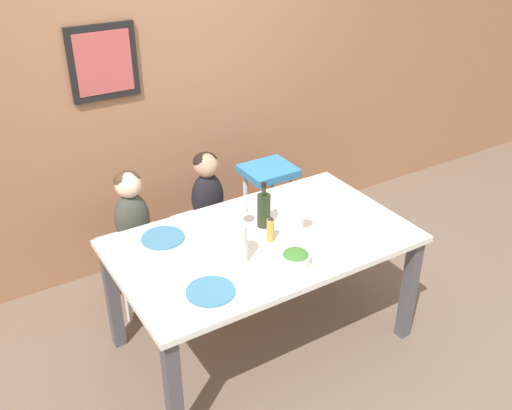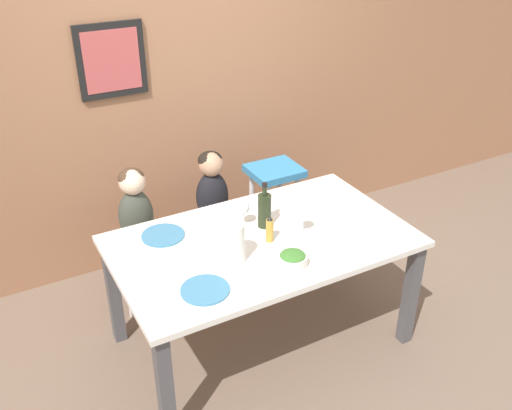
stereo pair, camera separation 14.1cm
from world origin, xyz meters
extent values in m
plane|color=#705B4C|center=(0.00, 0.00, 0.00)|extent=(14.00, 14.00, 0.00)
cube|color=#9E6B4C|center=(0.00, 1.23, 1.35)|extent=(10.00, 0.06, 2.70)
cube|color=black|center=(-0.41, 1.19, 1.51)|extent=(0.43, 0.02, 0.46)
cube|color=#B74C4C|center=(-0.41, 1.18, 1.51)|extent=(0.35, 0.00, 0.38)
cube|color=white|center=(0.00, 0.00, 0.72)|extent=(1.66, 0.97, 0.03)
cube|color=#4C4C51|center=(-0.77, -0.43, 0.35)|extent=(0.07, 0.07, 0.70)
cube|color=#4C4C51|center=(0.77, -0.43, 0.35)|extent=(0.07, 0.07, 0.70)
cube|color=#4C4C51|center=(-0.77, 0.43, 0.35)|extent=(0.07, 0.07, 0.70)
cube|color=#4C4C51|center=(0.77, 0.43, 0.35)|extent=(0.07, 0.07, 0.70)
cylinder|color=silver|center=(-0.64, 0.59, 0.21)|extent=(0.04, 0.04, 0.42)
cylinder|color=silver|center=(-0.36, 0.59, 0.21)|extent=(0.04, 0.04, 0.42)
cylinder|color=silver|center=(-0.64, 0.87, 0.21)|extent=(0.04, 0.04, 0.42)
cylinder|color=silver|center=(-0.36, 0.87, 0.21)|extent=(0.04, 0.04, 0.42)
cube|color=white|center=(-0.50, 0.73, 0.45)|extent=(0.41, 0.37, 0.05)
cylinder|color=silver|center=(-0.11, 0.59, 0.21)|extent=(0.04, 0.04, 0.42)
cylinder|color=silver|center=(0.17, 0.59, 0.21)|extent=(0.04, 0.04, 0.42)
cylinder|color=silver|center=(-0.11, 0.87, 0.21)|extent=(0.04, 0.04, 0.42)
cylinder|color=silver|center=(0.17, 0.87, 0.21)|extent=(0.04, 0.04, 0.42)
cube|color=white|center=(0.03, 0.73, 0.45)|extent=(0.41, 0.37, 0.05)
cylinder|color=silver|center=(0.39, 0.61, 0.35)|extent=(0.04, 0.04, 0.70)
cylinder|color=silver|center=(0.63, 0.61, 0.35)|extent=(0.04, 0.04, 0.70)
cylinder|color=silver|center=(0.39, 0.85, 0.35)|extent=(0.04, 0.04, 0.70)
cylinder|color=silver|center=(0.63, 0.85, 0.35)|extent=(0.04, 0.04, 0.70)
cube|color=teal|center=(0.51, 0.73, 0.73)|extent=(0.35, 0.31, 0.05)
ellipsoid|color=#3D4238|center=(-0.50, 0.73, 0.65)|extent=(0.22, 0.18, 0.35)
sphere|color=beige|center=(-0.50, 0.73, 0.89)|extent=(0.16, 0.16, 0.16)
ellipsoid|color=#473323|center=(-0.50, 0.74, 0.91)|extent=(0.16, 0.15, 0.11)
ellipsoid|color=black|center=(0.03, 0.73, 0.65)|extent=(0.22, 0.18, 0.35)
sphere|color=tan|center=(0.03, 0.73, 0.89)|extent=(0.16, 0.16, 0.16)
ellipsoid|color=black|center=(0.03, 0.74, 0.91)|extent=(0.16, 0.15, 0.11)
cylinder|color=#232D19|center=(0.08, 0.11, 0.84)|extent=(0.08, 0.08, 0.20)
cylinder|color=#232D19|center=(0.08, 0.11, 0.97)|extent=(0.03, 0.03, 0.08)
cylinder|color=black|center=(0.08, 0.11, 1.00)|extent=(0.03, 0.03, 0.02)
cylinder|color=white|center=(-0.24, -0.12, 0.85)|extent=(0.12, 0.12, 0.22)
cylinder|color=white|center=(0.24, -0.04, 0.74)|extent=(0.06, 0.06, 0.00)
cylinder|color=white|center=(0.24, -0.04, 0.78)|extent=(0.01, 0.01, 0.08)
ellipsoid|color=white|center=(0.24, -0.04, 0.85)|extent=(0.07, 0.07, 0.08)
cylinder|color=white|center=(-0.02, 0.18, 0.74)|extent=(0.06, 0.06, 0.00)
cylinder|color=white|center=(-0.02, 0.18, 0.78)|extent=(0.01, 0.01, 0.08)
ellipsoid|color=white|center=(-0.02, 0.18, 0.85)|extent=(0.07, 0.07, 0.08)
cylinder|color=silver|center=(0.02, -0.29, 0.76)|extent=(0.16, 0.16, 0.06)
ellipsoid|color=#3D752D|center=(0.02, -0.29, 0.79)|extent=(0.13, 0.13, 0.04)
cylinder|color=teal|center=(-0.47, -0.28, 0.74)|extent=(0.24, 0.24, 0.01)
cylinder|color=teal|center=(-0.48, 0.29, 0.74)|extent=(0.24, 0.24, 0.01)
cylinder|color=silver|center=(0.55, 0.21, 0.74)|extent=(0.24, 0.24, 0.01)
cylinder|color=silver|center=(0.48, -0.29, 0.74)|extent=(0.24, 0.24, 0.01)
cylinder|color=#BC8E33|center=(0.02, -0.04, 0.80)|extent=(0.04, 0.04, 0.14)
cone|color=black|center=(0.02, -0.04, 0.88)|extent=(0.03, 0.03, 0.02)
camera|label=1|loc=(-1.44, -2.26, 2.46)|focal=40.00mm
camera|label=2|loc=(-1.32, -2.33, 2.46)|focal=40.00mm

